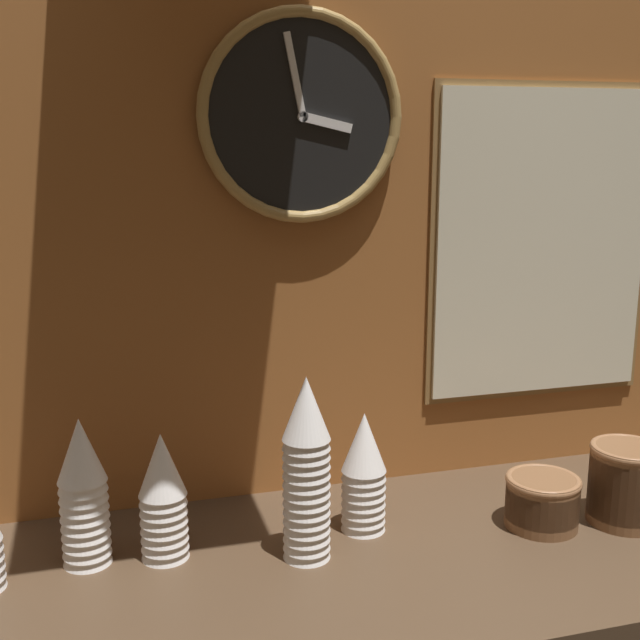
{
  "coord_description": "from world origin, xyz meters",
  "views": [
    {
      "loc": [
        -0.36,
        -1.08,
        0.63
      ],
      "look_at": [
        -0.05,
        0.04,
        0.37
      ],
      "focal_mm": 45.0,
      "sensor_mm": 36.0,
      "label": 1
    }
  ],
  "objects_px": {
    "cup_stack_center_left": "(163,496)",
    "bowl_stack_right": "(543,501)",
    "bowl_stack_far_right": "(626,482)",
    "cup_stack_center": "(306,469)",
    "wall_clock": "(302,117)",
    "cup_stack_left": "(83,492)",
    "menu_board": "(542,244)",
    "cup_stack_center_right": "(364,472)"
  },
  "relations": [
    {
      "from": "wall_clock",
      "to": "menu_board",
      "type": "distance_m",
      "value": 0.52
    },
    {
      "from": "cup_stack_center_right",
      "to": "cup_stack_left",
      "type": "relative_size",
      "value": 0.87
    },
    {
      "from": "cup_stack_center",
      "to": "bowl_stack_right",
      "type": "xyz_separation_m",
      "value": [
        0.4,
        -0.01,
        -0.1
      ]
    },
    {
      "from": "bowl_stack_right",
      "to": "menu_board",
      "type": "bearing_deg",
      "value": 64.19
    },
    {
      "from": "cup_stack_center_left",
      "to": "menu_board",
      "type": "xyz_separation_m",
      "value": [
        0.73,
        0.18,
        0.34
      ]
    },
    {
      "from": "cup_stack_center_left",
      "to": "bowl_stack_right",
      "type": "relative_size",
      "value": 1.63
    },
    {
      "from": "cup_stack_center_left",
      "to": "bowl_stack_right",
      "type": "distance_m",
      "value": 0.62
    },
    {
      "from": "cup_stack_center_left",
      "to": "cup_stack_center_right",
      "type": "bearing_deg",
      "value": 0.46
    },
    {
      "from": "cup_stack_left",
      "to": "bowl_stack_far_right",
      "type": "relative_size",
      "value": 1.71
    },
    {
      "from": "bowl_stack_far_right",
      "to": "menu_board",
      "type": "bearing_deg",
      "value": 94.58
    },
    {
      "from": "bowl_stack_far_right",
      "to": "cup_stack_center_right",
      "type": "bearing_deg",
      "value": 167.87
    },
    {
      "from": "cup_stack_center_left",
      "to": "wall_clock",
      "type": "height_order",
      "value": "wall_clock"
    },
    {
      "from": "cup_stack_center",
      "to": "bowl_stack_far_right",
      "type": "xyz_separation_m",
      "value": [
        0.54,
        -0.03,
        -0.07
      ]
    },
    {
      "from": "bowl_stack_far_right",
      "to": "menu_board",
      "type": "xyz_separation_m",
      "value": [
        -0.02,
        0.27,
        0.37
      ]
    },
    {
      "from": "cup_stack_left",
      "to": "menu_board",
      "type": "distance_m",
      "value": 0.92
    },
    {
      "from": "cup_stack_center_right",
      "to": "wall_clock",
      "type": "xyz_separation_m",
      "value": [
        -0.06,
        0.17,
        0.56
      ]
    },
    {
      "from": "cup_stack_left",
      "to": "wall_clock",
      "type": "bearing_deg",
      "value": 22.01
    },
    {
      "from": "cup_stack_center_left",
      "to": "cup_stack_center",
      "type": "relative_size",
      "value": 0.69
    },
    {
      "from": "cup_stack_center_left",
      "to": "wall_clock",
      "type": "bearing_deg",
      "value": 32.6
    },
    {
      "from": "cup_stack_center_left",
      "to": "bowl_stack_far_right",
      "type": "height_order",
      "value": "cup_stack_center_left"
    },
    {
      "from": "wall_clock",
      "to": "cup_stack_left",
      "type": "bearing_deg",
      "value": -157.99
    },
    {
      "from": "cup_stack_center_left",
      "to": "bowl_stack_right",
      "type": "bearing_deg",
      "value": -6.46
    },
    {
      "from": "wall_clock",
      "to": "menu_board",
      "type": "bearing_deg",
      "value": 1.08
    },
    {
      "from": "cup_stack_center_left",
      "to": "cup_stack_center",
      "type": "distance_m",
      "value": 0.22
    },
    {
      "from": "cup_stack_left",
      "to": "bowl_stack_right",
      "type": "xyz_separation_m",
      "value": [
        0.73,
        -0.08,
        -0.07
      ]
    },
    {
      "from": "bowl_stack_far_right",
      "to": "cup_stack_center",
      "type": "bearing_deg",
      "value": 176.69
    },
    {
      "from": "cup_stack_center_left",
      "to": "cup_stack_left",
      "type": "bearing_deg",
      "value": 172.37
    },
    {
      "from": "cup_stack_center_left",
      "to": "menu_board",
      "type": "relative_size",
      "value": 0.34
    },
    {
      "from": "cup_stack_left",
      "to": "menu_board",
      "type": "xyz_separation_m",
      "value": [
        0.85,
        0.16,
        0.32
      ]
    },
    {
      "from": "cup_stack_center_left",
      "to": "menu_board",
      "type": "distance_m",
      "value": 0.82
    },
    {
      "from": "wall_clock",
      "to": "cup_stack_center_left",
      "type": "bearing_deg",
      "value": -147.4
    },
    {
      "from": "cup_stack_center_left",
      "to": "wall_clock",
      "type": "xyz_separation_m",
      "value": [
        0.26,
        0.17,
        0.56
      ]
    },
    {
      "from": "cup_stack_center_right",
      "to": "wall_clock",
      "type": "relative_size",
      "value": 0.58
    },
    {
      "from": "bowl_stack_far_right",
      "to": "wall_clock",
      "type": "height_order",
      "value": "wall_clock"
    },
    {
      "from": "cup_stack_center_right",
      "to": "cup_stack_center",
      "type": "xyz_separation_m",
      "value": [
        -0.11,
        -0.06,
        0.04
      ]
    },
    {
      "from": "bowl_stack_far_right",
      "to": "cup_stack_center_left",
      "type": "bearing_deg",
      "value": 173.19
    },
    {
      "from": "wall_clock",
      "to": "cup_stack_center",
      "type": "bearing_deg",
      "value": -103.38
    },
    {
      "from": "bowl_stack_right",
      "to": "wall_clock",
      "type": "relative_size",
      "value": 0.36
    },
    {
      "from": "bowl_stack_right",
      "to": "menu_board",
      "type": "xyz_separation_m",
      "value": [
        0.12,
        0.25,
        0.39
      ]
    },
    {
      "from": "cup_stack_center_right",
      "to": "cup_stack_left",
      "type": "distance_m",
      "value": 0.44
    },
    {
      "from": "bowl_stack_far_right",
      "to": "bowl_stack_right",
      "type": "bearing_deg",
      "value": 171.65
    },
    {
      "from": "cup_stack_center_right",
      "to": "cup_stack_center_left",
      "type": "relative_size",
      "value": 1.0
    }
  ]
}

